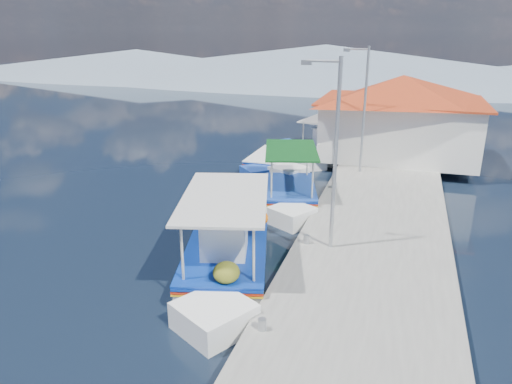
% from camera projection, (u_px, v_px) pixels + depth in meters
% --- Properties ---
extents(ground, '(160.00, 160.00, 0.00)m').
position_uv_depth(ground, '(176.00, 268.00, 15.14)').
color(ground, black).
rests_on(ground, ground).
extents(quay, '(5.00, 44.00, 0.50)m').
position_uv_depth(quay, '(379.00, 215.00, 18.76)').
color(quay, '#97968E').
rests_on(quay, ground).
extents(bollards, '(0.20, 17.20, 0.30)m').
position_uv_depth(bollards, '(324.00, 206.00, 18.56)').
color(bollards, '#A5A8AD').
rests_on(bollards, quay).
extents(main_caique, '(3.93, 8.21, 2.80)m').
position_uv_depth(main_caique, '(228.00, 255.00, 14.79)').
color(main_caique, white).
rests_on(main_caique, ground).
extents(caique_green_canopy, '(3.33, 6.83, 2.65)m').
position_uv_depth(caique_green_canopy, '(291.00, 193.00, 20.81)').
color(caique_green_canopy, white).
rests_on(caique_green_canopy, ground).
extents(caique_blue_hull, '(2.14, 6.92, 1.23)m').
position_uv_depth(caique_blue_hull, '(272.00, 162.00, 25.83)').
color(caique_blue_hull, '#1B43A7').
rests_on(caique_blue_hull, ground).
extents(caique_far, '(3.22, 7.31, 2.62)m').
position_uv_depth(caique_far, '(328.00, 149.00, 28.06)').
color(caique_far, white).
rests_on(caique_far, ground).
extents(harbor_building, '(10.49, 10.49, 4.40)m').
position_uv_depth(harbor_building, '(400.00, 115.00, 25.95)').
color(harbor_building, white).
rests_on(harbor_building, quay).
extents(lamp_post_near, '(1.21, 0.14, 6.00)m').
position_uv_depth(lamp_post_near, '(333.00, 146.00, 14.38)').
color(lamp_post_near, '#A5A8AD').
rests_on(lamp_post_near, quay).
extents(lamp_post_far, '(1.21, 0.14, 6.00)m').
position_uv_depth(lamp_post_far, '(363.00, 104.00, 22.48)').
color(lamp_post_far, '#A5A8AD').
rests_on(lamp_post_far, quay).
extents(mountain_ridge, '(171.40, 96.00, 5.50)m').
position_uv_depth(mountain_ridge, '(411.00, 70.00, 63.00)').
color(mountain_ridge, slate).
rests_on(mountain_ridge, ground).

